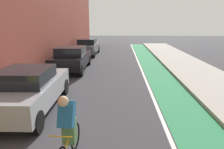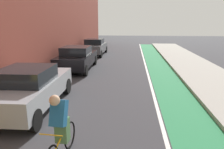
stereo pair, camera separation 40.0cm
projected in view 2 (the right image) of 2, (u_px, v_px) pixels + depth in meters
name	position (u px, v px, depth m)	size (l,w,h in m)	color
ground_plane	(111.00, 86.00, 10.45)	(81.08, 81.08, 0.00)	#38383D
bike_lane_paint	(164.00, 77.00, 12.11)	(1.60, 36.86, 0.00)	#2D8451
lane_divider_stripe	(149.00, 76.00, 12.19)	(0.12, 36.86, 0.00)	white
sidewalk_right	(208.00, 77.00, 11.86)	(3.18, 36.86, 0.14)	#A8A59E
parked_sedan_silver	(30.00, 87.00, 7.52)	(2.01, 4.49, 1.53)	#9EA0A8
parked_sedan_black	(77.00, 58.00, 13.82)	(2.04, 4.62, 1.53)	black
parked_sedan_gray	(95.00, 47.00, 20.19)	(1.88, 4.57, 1.53)	#595B60
cyclist_mid	(60.00, 127.00, 4.61)	(0.48, 1.72, 1.62)	black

